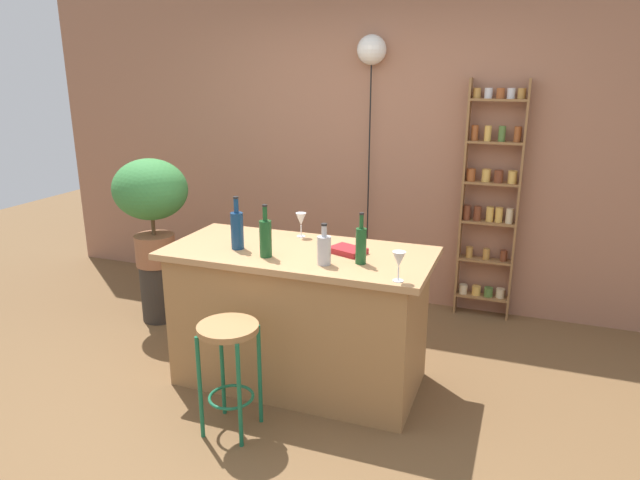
{
  "coord_description": "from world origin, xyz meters",
  "views": [
    {
      "loc": [
        1.32,
        -2.84,
        1.99
      ],
      "look_at": [
        0.05,
        0.55,
        0.91
      ],
      "focal_mm": 32.12,
      "sensor_mm": 36.0,
      "label": 1
    }
  ],
  "objects_px": {
    "bottle_vinegar": "(266,237)",
    "wine_glass_left": "(301,220)",
    "wine_glass_center": "(399,260)",
    "pendant_globe_light": "(372,53)",
    "plant_stool": "(159,292)",
    "bottle_spirits_clear": "(361,245)",
    "potted_plant": "(151,198)",
    "spice_shelf": "(490,199)",
    "bottle_sauce_amber": "(324,249)",
    "bar_stool": "(229,353)",
    "cookbook": "(348,250)",
    "bottle_soda_blue": "(237,229)"
  },
  "relations": [
    {
      "from": "bottle_vinegar",
      "to": "wine_glass_left",
      "type": "distance_m",
      "value": 0.48
    },
    {
      "from": "potted_plant",
      "to": "wine_glass_left",
      "type": "xyz_separation_m",
      "value": [
        1.36,
        -0.21,
        -0.0
      ]
    },
    {
      "from": "bottle_soda_blue",
      "to": "plant_stool",
      "type": "bearing_deg",
      "value": 151.07
    },
    {
      "from": "potted_plant",
      "to": "bottle_vinegar",
      "type": "height_order",
      "value": "potted_plant"
    },
    {
      "from": "potted_plant",
      "to": "wine_glass_center",
      "type": "bearing_deg",
      "value": -20.61
    },
    {
      "from": "bar_stool",
      "to": "bottle_spirits_clear",
      "type": "xyz_separation_m",
      "value": [
        0.59,
        0.54,
        0.53
      ]
    },
    {
      "from": "plant_stool",
      "to": "potted_plant",
      "type": "distance_m",
      "value": 0.79
    },
    {
      "from": "cookbook",
      "to": "potted_plant",
      "type": "bearing_deg",
      "value": -173.77
    },
    {
      "from": "spice_shelf",
      "to": "wine_glass_center",
      "type": "height_order",
      "value": "spice_shelf"
    },
    {
      "from": "plant_stool",
      "to": "bottle_sauce_amber",
      "type": "height_order",
      "value": "bottle_sauce_amber"
    },
    {
      "from": "bar_stool",
      "to": "bottle_spirits_clear",
      "type": "height_order",
      "value": "bottle_spirits_clear"
    },
    {
      "from": "plant_stool",
      "to": "wine_glass_center",
      "type": "relative_size",
      "value": 2.9
    },
    {
      "from": "cookbook",
      "to": "bar_stool",
      "type": "bearing_deg",
      "value": -102.87
    },
    {
      "from": "spice_shelf",
      "to": "bottle_sauce_amber",
      "type": "height_order",
      "value": "spice_shelf"
    },
    {
      "from": "bottle_soda_blue",
      "to": "cookbook",
      "type": "distance_m",
      "value": 0.7
    },
    {
      "from": "bar_stool",
      "to": "potted_plant",
      "type": "xyz_separation_m",
      "value": [
        -1.31,
        1.15,
        0.54
      ]
    },
    {
      "from": "potted_plant",
      "to": "bottle_spirits_clear",
      "type": "distance_m",
      "value": 1.99
    },
    {
      "from": "pendant_globe_light",
      "to": "plant_stool",
      "type": "bearing_deg",
      "value": -144.74
    },
    {
      "from": "plant_stool",
      "to": "bottle_vinegar",
      "type": "relative_size",
      "value": 1.48
    },
    {
      "from": "spice_shelf",
      "to": "bottle_soda_blue",
      "type": "height_order",
      "value": "spice_shelf"
    },
    {
      "from": "bottle_soda_blue",
      "to": "bottle_vinegar",
      "type": "relative_size",
      "value": 1.04
    },
    {
      "from": "bar_stool",
      "to": "cookbook",
      "type": "bearing_deg",
      "value": 56.63
    },
    {
      "from": "bottle_spirits_clear",
      "to": "plant_stool",
      "type": "bearing_deg",
      "value": 162.25
    },
    {
      "from": "wine_glass_left",
      "to": "cookbook",
      "type": "xyz_separation_m",
      "value": [
        0.41,
        -0.24,
        -0.1
      ]
    },
    {
      "from": "bottle_soda_blue",
      "to": "bottle_vinegar",
      "type": "bearing_deg",
      "value": -19.7
    },
    {
      "from": "wine_glass_center",
      "to": "bottle_sauce_amber",
      "type": "bearing_deg",
      "value": 165.71
    },
    {
      "from": "potted_plant",
      "to": "bottle_vinegar",
      "type": "distance_m",
      "value": 1.49
    },
    {
      "from": "bottle_spirits_clear",
      "to": "pendant_globe_light",
      "type": "distance_m",
      "value": 2.02
    },
    {
      "from": "wine_glass_left",
      "to": "bottle_spirits_clear",
      "type": "bearing_deg",
      "value": -36.45
    },
    {
      "from": "potted_plant",
      "to": "pendant_globe_light",
      "type": "xyz_separation_m",
      "value": [
        1.47,
        1.04,
        1.09
      ]
    },
    {
      "from": "wine_glass_center",
      "to": "pendant_globe_light",
      "type": "xyz_separation_m",
      "value": [
        -0.69,
        1.85,
        1.1
      ]
    },
    {
      "from": "bottle_soda_blue",
      "to": "bottle_spirits_clear",
      "type": "height_order",
      "value": "bottle_soda_blue"
    },
    {
      "from": "wine_glass_left",
      "to": "wine_glass_center",
      "type": "relative_size",
      "value": 1.0
    },
    {
      "from": "wine_glass_left",
      "to": "pendant_globe_light",
      "type": "bearing_deg",
      "value": 84.79
    },
    {
      "from": "wine_glass_center",
      "to": "pendant_globe_light",
      "type": "distance_m",
      "value": 2.26
    },
    {
      "from": "potted_plant",
      "to": "cookbook",
      "type": "height_order",
      "value": "potted_plant"
    },
    {
      "from": "bottle_vinegar",
      "to": "wine_glass_center",
      "type": "bearing_deg",
      "value": -8.69
    },
    {
      "from": "plant_stool",
      "to": "cookbook",
      "type": "bearing_deg",
      "value": -14.26
    },
    {
      "from": "wine_glass_left",
      "to": "potted_plant",
      "type": "bearing_deg",
      "value": 171.21
    },
    {
      "from": "bar_stool",
      "to": "spice_shelf",
      "type": "relative_size",
      "value": 0.34
    },
    {
      "from": "plant_stool",
      "to": "wine_glass_left",
      "type": "height_order",
      "value": "wine_glass_left"
    },
    {
      "from": "plant_stool",
      "to": "pendant_globe_light",
      "type": "height_order",
      "value": "pendant_globe_light"
    },
    {
      "from": "cookbook",
      "to": "bottle_vinegar",
      "type": "bearing_deg",
      "value": -131.24
    },
    {
      "from": "bottle_sauce_amber",
      "to": "cookbook",
      "type": "xyz_separation_m",
      "value": [
        0.06,
        0.25,
        -0.07
      ]
    },
    {
      "from": "spice_shelf",
      "to": "potted_plant",
      "type": "distance_m",
      "value": 2.69
    },
    {
      "from": "plant_stool",
      "to": "cookbook",
      "type": "xyz_separation_m",
      "value": [
        1.76,
        -0.45,
        0.69
      ]
    },
    {
      "from": "bar_stool",
      "to": "bottle_spirits_clear",
      "type": "distance_m",
      "value": 0.96
    },
    {
      "from": "spice_shelf",
      "to": "bottle_spirits_clear",
      "type": "xyz_separation_m",
      "value": [
        -0.59,
        -1.63,
        0.03
      ]
    },
    {
      "from": "plant_stool",
      "to": "bottle_spirits_clear",
      "type": "relative_size",
      "value": 1.57
    },
    {
      "from": "wine_glass_left",
      "to": "pendant_globe_light",
      "type": "height_order",
      "value": "pendant_globe_light"
    }
  ]
}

